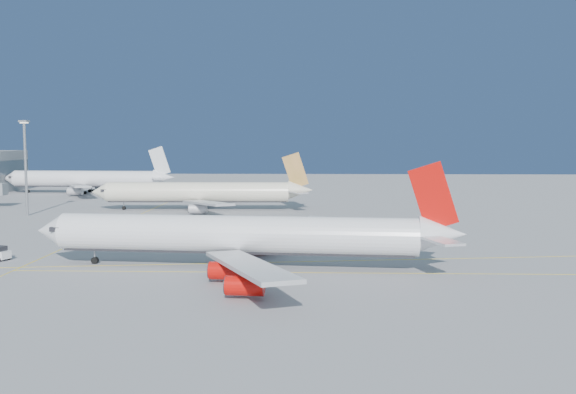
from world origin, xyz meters
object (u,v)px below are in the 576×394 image
(airliner_etihad, at_px, (203,192))
(airliner_third, at_px, (88,179))
(light_mast, at_px, (25,160))
(airliner_virgin, at_px, (245,235))

(airliner_etihad, bearing_deg, airliner_third, 131.94)
(airliner_third, height_order, light_mast, light_mast)
(airliner_third, bearing_deg, airliner_virgin, -59.94)
(airliner_virgin, distance_m, light_mast, 89.08)
(airliner_etihad, relative_size, light_mast, 2.52)
(airliner_virgin, bearing_deg, light_mast, 139.09)
(airliner_third, relative_size, light_mast, 2.62)
(airliner_etihad, bearing_deg, airliner_virgin, -77.51)
(airliner_third, distance_m, light_mast, 68.20)
(airliner_etihad, bearing_deg, light_mast, -162.59)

